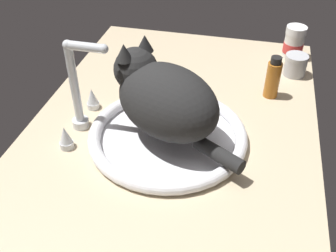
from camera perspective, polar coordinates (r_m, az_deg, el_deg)
name	(u,v)px	position (r cm, az deg, el deg)	size (l,w,h in cm)	color
countertop	(164,155)	(91.35, -0.64, -4.25)	(123.35, 69.70, 3.00)	#CCB793
sink_basin	(168,135)	(92.50, 0.00, -1.31)	(37.15, 37.15, 2.93)	white
faucet	(79,96)	(94.07, -12.66, 4.25)	(19.32, 11.18, 23.01)	silver
cat	(162,97)	(87.55, -0.84, 4.26)	(28.19, 33.93, 19.24)	black
amber_bottle	(273,78)	(108.89, 14.87, 6.67)	(3.81, 3.81, 11.70)	#B2661E
pill_bottle	(294,43)	(131.17, 17.67, 11.31)	(6.21, 6.21, 10.06)	white
metal_jar	(295,65)	(121.97, 17.88, 8.37)	(6.49, 6.49, 6.27)	#B2B5BA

